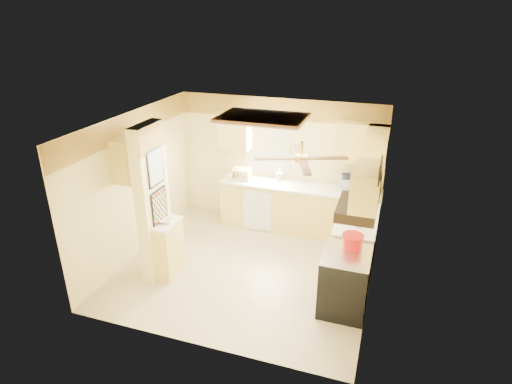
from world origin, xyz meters
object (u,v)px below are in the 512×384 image
(stove, at_px, (344,281))
(kettle, at_px, (358,221))
(dutch_oven, at_px, (353,241))
(bowl, at_px, (166,221))
(microwave, at_px, (357,184))

(stove, bearing_deg, kettle, 86.02)
(stove, relative_size, dutch_oven, 3.03)
(bowl, relative_size, dutch_oven, 0.71)
(microwave, bearing_deg, bowl, 29.61)
(dutch_oven, bearing_deg, stove, -102.34)
(microwave, distance_m, kettle, 1.37)
(stove, xyz_separation_m, kettle, (0.06, 0.81, 0.58))
(stove, distance_m, microwave, 2.26)
(stove, xyz_separation_m, dutch_oven, (0.04, 0.19, 0.56))
(dutch_oven, relative_size, kettle, 1.36)
(microwave, relative_size, bowl, 2.49)
(stove, bearing_deg, bowl, -179.97)
(microwave, xyz_separation_m, bowl, (-2.69, -2.17, -0.12))
(bowl, xyz_separation_m, dutch_oven, (2.86, 0.20, 0.05))
(kettle, bearing_deg, microwave, 97.70)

